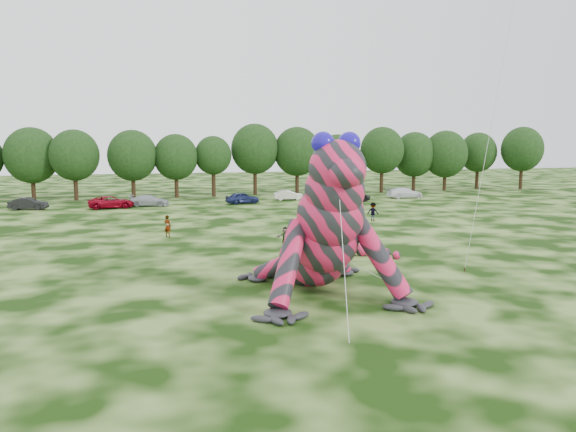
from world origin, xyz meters
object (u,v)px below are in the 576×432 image
(car_6, at_px, (351,196))
(spectator_5, at_px, (285,237))
(tree_11, at_px, (297,161))
(car_3, at_px, (149,200))
(tree_16, at_px, (478,161))
(car_2, at_px, (111,202))
(car_4, at_px, (242,198))
(tree_17, at_px, (522,158))
(car_1, at_px, (28,204))
(tree_7, at_px, (133,165))
(tree_15, at_px, (445,161))
(tree_13, at_px, (382,160))
(tree_8, at_px, (176,166))
(spectator_3, at_px, (352,208))
(tree_5, at_px, (32,164))
(spectator_2, at_px, (373,212))
(tree_14, at_px, (414,161))
(car_5, at_px, (289,195))
(tree_6, at_px, (75,165))
(tree_12, at_px, (337,164))
(inflatable_gecko, at_px, (310,209))
(tree_9, at_px, (213,166))
(spectator_0, at_px, (168,226))
(car_7, at_px, (405,193))
(tree_10, at_px, (255,159))

(car_6, relative_size, spectator_5, 3.39)
(tree_11, height_order, car_3, tree_11)
(tree_16, xyz_separation_m, car_2, (-58.03, -13.33, -3.95))
(car_3, height_order, car_4, car_4)
(tree_17, relative_size, car_1, 2.41)
(tree_7, height_order, tree_17, tree_17)
(tree_15, distance_m, tree_16, 7.16)
(tree_13, bearing_deg, tree_8, -179.74)
(tree_11, height_order, car_1, tree_11)
(tree_8, bearing_deg, spectator_3, -55.73)
(spectator_5, bearing_deg, car_2, 134.65)
(tree_8, xyz_separation_m, spectator_5, (5.32, -40.46, -3.68))
(car_6, bearing_deg, tree_15, -55.25)
(tree_5, xyz_separation_m, spectator_2, (36.25, -30.41, -3.97))
(tree_14, height_order, car_5, tree_14)
(tree_6, bearing_deg, car_2, -64.97)
(tree_13, relative_size, tree_16, 1.08)
(tree_12, relative_size, spectator_2, 4.85)
(tree_6, height_order, car_3, tree_6)
(car_5, relative_size, spectator_2, 2.16)
(inflatable_gecko, xyz_separation_m, tree_11, (14.07, 52.31, 0.85))
(tree_15, relative_size, car_6, 1.80)
(inflatable_gecko, height_order, tree_16, tree_16)
(tree_5, xyz_separation_m, car_3, (14.97, -11.15, -4.21))
(tree_7, height_order, tree_9, tree_7)
(spectator_2, distance_m, spectator_3, 4.30)
(tree_16, bearing_deg, tree_9, -177.39)
(tree_6, bearing_deg, car_1, -113.72)
(spectator_5, relative_size, spectator_0, 0.86)
(car_6, bearing_deg, car_4, 91.93)
(car_7, bearing_deg, inflatable_gecko, 148.07)
(tree_11, height_order, car_2, tree_11)
(tree_12, distance_m, tree_17, 31.96)
(tree_8, relative_size, spectator_5, 5.68)
(tree_10, relative_size, car_6, 1.97)
(car_4, relative_size, car_6, 0.80)
(tree_6, xyz_separation_m, tree_7, (7.48, 0.12, -0.01))
(tree_7, distance_m, tree_12, 30.11)
(tree_7, distance_m, car_7, 37.98)
(tree_6, height_order, tree_9, tree_6)
(tree_8, relative_size, tree_9, 1.03)
(tree_10, xyz_separation_m, tree_12, (12.62, -0.84, -0.77))
(tree_6, relative_size, car_1, 2.22)
(tree_9, bearing_deg, tree_12, 1.19)
(spectator_0, bearing_deg, tree_15, -99.64)
(tree_6, xyz_separation_m, tree_17, (69.51, -0.02, 0.40))
(spectator_5, bearing_deg, spectator_0, 159.11)
(tree_14, relative_size, car_6, 1.76)
(car_5, xyz_separation_m, spectator_2, (2.91, -21.74, 0.27))
(tree_15, height_order, car_4, tree_15)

